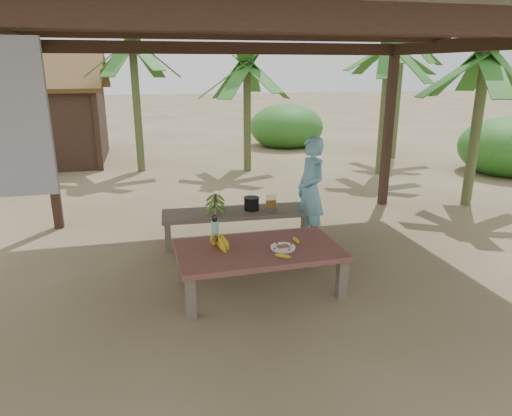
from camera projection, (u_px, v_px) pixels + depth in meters
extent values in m
plane|color=brown|center=(268.00, 270.00, 5.69)|extent=(80.00, 80.00, 0.00)
cube|color=black|center=(48.00, 142.00, 6.80)|extent=(0.13, 0.13, 2.70)
cube|color=black|center=(388.00, 131.00, 8.05)|extent=(0.13, 0.13, 2.70)
cube|color=black|center=(370.00, 18.00, 2.76)|extent=(5.80, 0.14, 0.18)
cube|color=black|center=(231.00, 48.00, 7.03)|extent=(5.80, 0.14, 0.18)
cube|color=black|center=(493.00, 43.00, 5.52)|extent=(0.14, 4.80, 0.18)
cube|color=slate|center=(270.00, 18.00, 4.83)|extent=(6.60, 5.60, 0.06)
cube|color=slate|center=(5.00, 119.00, 2.45)|extent=(0.45, 0.05, 0.85)
cube|color=brown|center=(191.00, 298.00, 4.54)|extent=(0.10, 0.10, 0.44)
cube|color=brown|center=(342.00, 279.00, 4.95)|extent=(0.10, 0.10, 0.44)
cube|color=brown|center=(182.00, 264.00, 5.32)|extent=(0.10, 0.10, 0.44)
cube|color=brown|center=(313.00, 250.00, 5.72)|extent=(0.10, 0.10, 0.44)
cube|color=maroon|center=(259.00, 251.00, 5.06)|extent=(1.82, 1.04, 0.06)
cube|color=brown|center=(168.00, 238.00, 6.20)|extent=(0.08, 0.08, 0.40)
cube|color=brown|center=(313.00, 228.00, 6.56)|extent=(0.08, 0.08, 0.40)
cube|color=brown|center=(168.00, 227.00, 6.63)|extent=(0.08, 0.08, 0.40)
cube|color=brown|center=(304.00, 218.00, 7.00)|extent=(0.08, 0.08, 0.40)
cube|color=brown|center=(240.00, 213.00, 6.53)|extent=(2.23, 0.70, 0.05)
cylinder|color=white|center=(283.00, 249.00, 5.02)|extent=(0.25, 0.25, 0.01)
cylinder|color=white|center=(283.00, 247.00, 5.01)|extent=(0.28, 0.28, 0.02)
cube|color=brown|center=(283.00, 247.00, 5.01)|extent=(0.15, 0.11, 0.02)
ellipsoid|color=yellow|center=(283.00, 256.00, 4.79)|extent=(0.18, 0.09, 0.04)
ellipsoid|color=yellow|center=(296.00, 240.00, 5.22)|extent=(0.08, 0.15, 0.04)
cylinder|color=#41CCB8|center=(215.00, 231.00, 5.24)|extent=(0.08, 0.08, 0.24)
cylinder|color=black|center=(215.00, 220.00, 5.20)|extent=(0.06, 0.06, 0.03)
torus|color=black|center=(215.00, 217.00, 5.19)|extent=(0.05, 0.01, 0.05)
cylinder|color=black|center=(252.00, 204.00, 6.54)|extent=(0.21, 0.21, 0.18)
imported|color=#6EB4CF|center=(311.00, 191.00, 6.40)|extent=(0.44, 0.60, 1.52)
cube|color=black|center=(22.00, 124.00, 11.82)|extent=(4.00, 3.00, 2.00)
cube|color=brown|center=(4.00, 70.00, 10.64)|extent=(4.40, 1.73, 1.00)
cube|color=brown|center=(22.00, 70.00, 12.21)|extent=(4.40, 1.73, 1.00)
cylinder|color=#596638|center=(384.00, 111.00, 10.41)|extent=(0.18, 0.18, 2.95)
cylinder|color=#596638|center=(247.00, 118.00, 10.79)|extent=(0.18, 0.18, 2.54)
cylinder|color=#596638|center=(137.00, 108.00, 10.67)|extent=(0.18, 0.18, 3.02)
cylinder|color=#596638|center=(476.00, 132.00, 8.01)|extent=(0.18, 0.18, 2.67)
cylinder|color=#596638|center=(397.00, 97.00, 12.28)|extent=(0.18, 0.18, 3.32)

